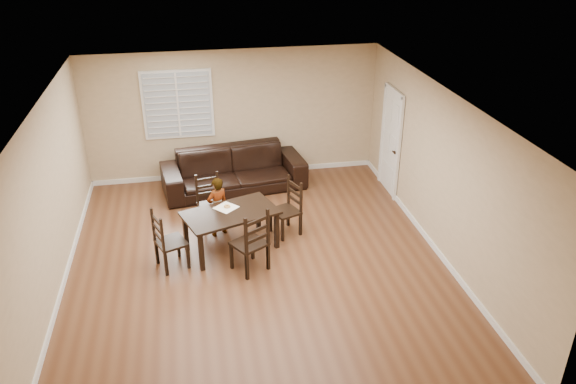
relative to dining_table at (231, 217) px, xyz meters
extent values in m
plane|color=brown|center=(0.36, -0.53, -0.62)|extent=(7.00, 7.00, 0.00)
cube|color=tan|center=(0.36, 2.97, 0.73)|extent=(6.00, 0.04, 2.70)
cube|color=tan|center=(0.36, -4.03, 0.73)|extent=(6.00, 0.04, 2.70)
cube|color=tan|center=(-2.64, -0.53, 0.73)|extent=(0.04, 7.00, 2.70)
cube|color=tan|center=(3.36, -0.53, 0.73)|extent=(0.04, 7.00, 2.70)
cube|color=white|center=(0.36, -0.53, 2.08)|extent=(6.00, 7.00, 0.04)
cube|color=white|center=(-0.74, 2.92, 1.03)|extent=(1.40, 0.08, 1.40)
cube|color=white|center=(3.33, 1.67, 0.41)|extent=(0.06, 0.94, 2.05)
cylinder|color=#332114|center=(3.30, 1.37, 0.33)|extent=(0.06, 0.06, 0.02)
cube|color=white|center=(0.36, 2.95, -0.57)|extent=(6.00, 0.03, 0.10)
cube|color=white|center=(-2.62, -0.53, -0.57)|extent=(0.03, 7.00, 0.10)
cube|color=white|center=(3.35, -0.53, -0.57)|extent=(0.03, 7.00, 0.10)
cube|color=black|center=(0.00, 0.00, 0.07)|extent=(1.70, 1.29, 0.04)
cube|color=black|center=(-0.52, -0.55, -0.28)|extent=(0.09, 0.09, 0.66)
cube|color=black|center=(0.75, -0.10, -0.28)|extent=(0.09, 0.09, 0.66)
cube|color=black|center=(-0.75, 0.10, -0.28)|extent=(0.09, 0.09, 0.66)
cube|color=black|center=(0.52, 0.55, -0.28)|extent=(0.09, 0.09, 0.66)
cube|color=black|center=(-0.28, 0.80, -0.19)|extent=(0.53, 0.50, 0.04)
cube|color=black|center=(-0.32, 0.98, -0.12)|extent=(0.44, 0.14, 0.99)
cube|color=black|center=(-0.43, 0.58, -0.41)|extent=(0.05, 0.05, 0.40)
cube|color=black|center=(-0.05, 0.67, -0.41)|extent=(0.05, 0.05, 0.40)
cube|color=black|center=(-0.51, 0.93, -0.41)|extent=(0.05, 0.05, 0.40)
cube|color=black|center=(-0.13, 1.02, -0.41)|extent=(0.05, 0.05, 0.40)
cube|color=black|center=(0.23, -0.65, -0.15)|extent=(0.66, 0.64, 0.04)
cube|color=black|center=(0.33, -0.83, -0.07)|extent=(0.44, 0.29, 1.09)
cube|color=black|center=(0.31, -0.37, -0.39)|extent=(0.06, 0.06, 0.45)
cube|color=black|center=(-0.06, -0.59, -0.39)|extent=(0.06, 0.06, 0.45)
cube|color=black|center=(0.51, -0.71, -0.39)|extent=(0.06, 0.06, 0.45)
cube|color=black|center=(0.15, -0.93, -0.39)|extent=(0.06, 0.06, 0.45)
cube|color=black|center=(-0.98, -0.34, -0.18)|extent=(0.57, 0.58, 0.04)
cube|color=black|center=(-1.16, -0.41, -0.11)|extent=(0.21, 0.44, 1.02)
cube|color=black|center=(-0.73, -0.46, -0.41)|extent=(0.05, 0.05, 0.42)
cube|color=black|center=(-0.88, -0.09, -0.41)|extent=(0.05, 0.05, 0.42)
cube|color=black|center=(-1.07, -0.59, -0.41)|extent=(0.05, 0.05, 0.42)
cube|color=black|center=(-1.22, -0.22, -0.41)|extent=(0.05, 0.05, 0.42)
cube|color=black|center=(0.98, 0.34, -0.18)|extent=(0.57, 0.58, 0.04)
cube|color=black|center=(1.16, 0.41, -0.11)|extent=(0.21, 0.44, 1.01)
cube|color=black|center=(0.73, 0.45, -0.41)|extent=(0.05, 0.05, 0.42)
cube|color=black|center=(0.89, 0.09, -0.41)|extent=(0.05, 0.05, 0.42)
cube|color=black|center=(1.07, 0.59, -0.41)|extent=(0.05, 0.05, 0.42)
cube|color=black|center=(1.22, 0.23, -0.41)|extent=(0.05, 0.05, 0.42)
imported|color=gray|center=(-0.18, 0.52, -0.07)|extent=(0.47, 0.41, 1.09)
cube|color=white|center=(-0.06, 0.16, 0.09)|extent=(0.45, 0.45, 0.00)
torus|color=#B78041|center=(-0.04, 0.17, 0.11)|extent=(0.11, 0.11, 0.03)
torus|color=white|center=(-0.04, 0.17, 0.12)|extent=(0.10, 0.10, 0.02)
imported|color=black|center=(0.27, 2.29, -0.20)|extent=(2.96, 1.48, 0.83)
camera|label=1|loc=(-0.54, -8.10, 4.51)|focal=35.00mm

